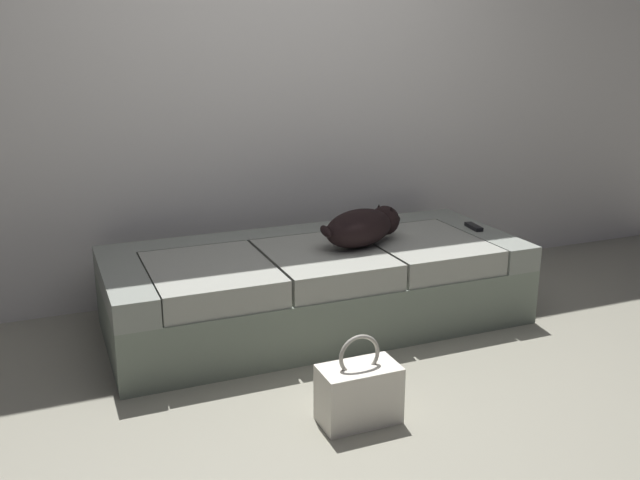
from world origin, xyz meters
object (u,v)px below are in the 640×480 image
Objects in this scene: dog_dark at (363,227)px; couch at (316,285)px; handbag at (359,393)px; tv_remote at (474,227)px.

couch is at bearing 165.57° from dog_dark.
handbag is (-0.47, -0.94, -0.41)m from dog_dark.
couch is at bearing -173.74° from tv_remote.
handbag is at bearing -133.55° from tv_remote.
handbag is (-0.22, -1.00, -0.09)m from couch.
couch is 0.41m from dog_dark.
couch is 3.93× the size of dog_dark.
couch reaches higher than handbag.
dog_dark is 1.12m from handbag.
couch is 1.03m from handbag.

